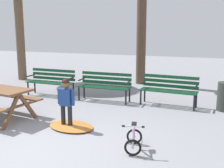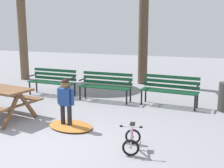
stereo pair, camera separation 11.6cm
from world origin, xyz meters
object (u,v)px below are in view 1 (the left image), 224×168
object	(u,v)px
park_bench_left	(105,84)
park_bench_right	(169,88)
kids_bicycle	(134,139)
park_bench_far_left	(51,80)
child_standing	(66,99)

from	to	relation	value
park_bench_left	park_bench_right	size ratio (longest dim) A/B	0.99
kids_bicycle	park_bench_far_left	bearing A→B (deg)	139.80
park_bench_left	kids_bicycle	size ratio (longest dim) A/B	2.61
park_bench_right	kids_bicycle	bearing A→B (deg)	-91.27
park_bench_right	kids_bicycle	size ratio (longest dim) A/B	2.65
park_bench_right	child_standing	world-z (taller)	child_standing
park_bench_right	kids_bicycle	distance (m)	3.28
park_bench_left	park_bench_right	bearing A→B (deg)	4.32
park_bench_far_left	park_bench_right	bearing A→B (deg)	1.60
park_bench_far_left	park_bench_left	distance (m)	1.90
park_bench_far_left	child_standing	size ratio (longest dim) A/B	1.46
park_bench_left	kids_bicycle	distance (m)	3.63
park_bench_left	child_standing	distance (m)	2.52
child_standing	kids_bicycle	size ratio (longest dim) A/B	1.80
park_bench_left	kids_bicycle	xyz separation A→B (m)	(1.83, -3.12, -0.31)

